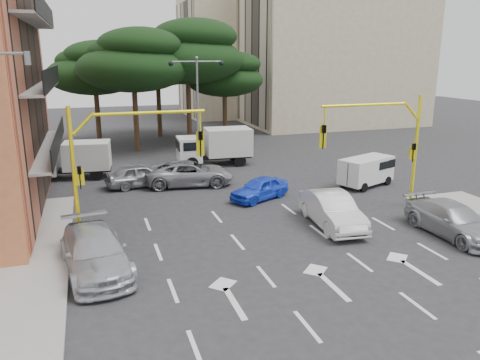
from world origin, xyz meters
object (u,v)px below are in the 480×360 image
object	(u,v)px
car_white_hatch	(332,210)
box_truck_a	(74,160)
car_silver_parked	(453,220)
car_blue_compact	(260,188)
car_silver_cross_b	(141,175)
signal_mast_left	(117,154)
car_silver_cross_a	(190,173)
box_truck_b	(215,147)
van_white	(366,172)
signal_mast_right	(388,137)
street_lamp_center	(197,91)
car_silver_wagon	(95,252)

from	to	relation	value
car_white_hatch	box_truck_a	distance (m)	18.00
car_white_hatch	car_silver_parked	bearing A→B (deg)	-25.46
car_blue_compact	car_silver_cross_b	world-z (taller)	car_silver_cross_b
signal_mast_left	car_silver_cross_a	bearing A→B (deg)	58.62
box_truck_a	car_silver_cross_a	bearing A→B (deg)	-113.60
car_white_hatch	box_truck_b	xyz separation A→B (m)	(-1.94, 14.39, 0.56)
van_white	box_truck_a	distance (m)	19.12
car_silver_cross_a	car_blue_compact	bearing A→B (deg)	-134.69
signal_mast_right	street_lamp_center	size ratio (longest dim) A/B	0.77
car_silver_cross_a	car_silver_parked	world-z (taller)	car_silver_cross_a
car_silver_cross_b	signal_mast_right	bearing A→B (deg)	-134.34
car_silver_cross_b	signal_mast_left	bearing A→B (deg)	159.69
signal_mast_left	box_truck_a	size ratio (longest dim) A/B	1.21
signal_mast_left	street_lamp_center	world-z (taller)	street_lamp_center
car_silver_parked	street_lamp_center	bearing A→B (deg)	111.38
signal_mast_left	van_white	bearing A→B (deg)	15.69
car_blue_compact	car_silver_parked	size ratio (longest dim) A/B	0.74
car_white_hatch	signal_mast_right	bearing A→B (deg)	26.06
car_white_hatch	van_white	xyz separation A→B (m)	(5.56, 5.76, 0.12)
signal_mast_right	box_truck_b	xyz separation A→B (m)	(-5.80, 12.93, -2.52)
car_blue_compact	car_silver_wagon	bearing A→B (deg)	-80.02
signal_mast_left	street_lamp_center	bearing A→B (deg)	64.09
car_silver_cross_a	street_lamp_center	bearing A→B (deg)	-9.56
car_white_hatch	car_blue_compact	world-z (taller)	car_white_hatch
signal_mast_left	car_silver_cross_a	xyz separation A→B (m)	(4.80, 7.88, -3.12)
car_silver_parked	car_silver_wagon	bearing A→B (deg)	174.37
box_truck_b	signal_mast_left	bearing A→B (deg)	152.80
car_silver_wagon	box_truck_b	world-z (taller)	box_truck_b
van_white	box_truck_a	size ratio (longest dim) A/B	0.75
signal_mast_right	car_white_hatch	size ratio (longest dim) A/B	1.23
signal_mast_left	car_blue_compact	size ratio (longest dim) A/B	1.60
signal_mast_right	signal_mast_left	size ratio (longest dim) A/B	1.00
car_silver_cross_a	van_white	world-z (taller)	van_white
car_silver_cross_a	box_truck_a	xyz separation A→B (m)	(-7.00, 4.13, 0.45)
van_white	box_truck_b	bearing A→B (deg)	-160.43
signal_mast_left	car_silver_cross_a	size ratio (longest dim) A/B	1.09
car_silver_cross_b	box_truck_a	xyz separation A→B (m)	(-4.00, 3.45, 0.49)
signal_mast_right	car_silver_wagon	size ratio (longest dim) A/B	1.10
car_silver_cross_a	signal_mast_left	bearing A→B (deg)	157.12
street_lamp_center	car_blue_compact	world-z (taller)	street_lamp_center
car_white_hatch	car_silver_cross_b	distance (m)	12.78
signal_mast_right	car_silver_cross_b	bearing A→B (deg)	144.06
car_blue_compact	box_truck_b	world-z (taller)	box_truck_b
car_blue_compact	car_silver_wagon	size ratio (longest dim) A/B	0.69
car_white_hatch	van_white	distance (m)	8.00
signal_mast_left	car_blue_compact	bearing A→B (deg)	24.87
car_silver_parked	van_white	xyz separation A→B (m)	(0.90, 8.54, 0.19)
box_truck_b	street_lamp_center	bearing A→B (deg)	46.77
car_silver_cross_b	box_truck_b	distance (m)	7.45
car_blue_compact	car_silver_cross_a	bearing A→B (deg)	-169.56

